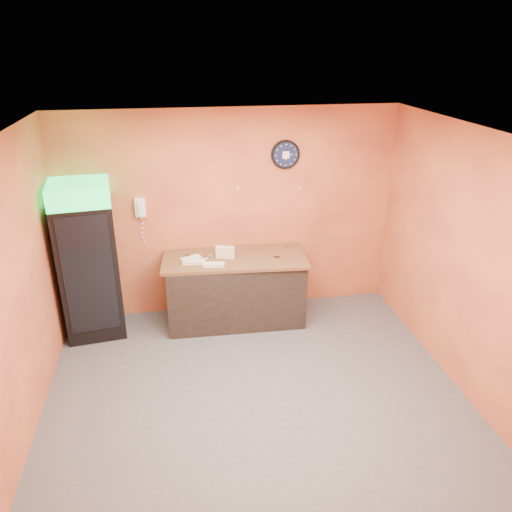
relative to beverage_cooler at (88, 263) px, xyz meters
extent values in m
plane|color=#47474C|center=(1.86, -1.60, -0.99)|extent=(4.50, 4.50, 0.00)
cube|color=orange|center=(1.86, 0.40, 0.41)|extent=(4.50, 0.02, 2.80)
cube|color=orange|center=(-0.39, -1.60, 0.41)|extent=(0.02, 4.00, 2.80)
cube|color=orange|center=(4.11, -1.60, 0.41)|extent=(0.02, 4.00, 2.80)
cube|color=white|center=(1.86, -1.60, 1.81)|extent=(4.50, 4.00, 0.02)
cube|color=black|center=(0.01, 0.05, -0.10)|extent=(0.79, 0.79, 1.77)
cube|color=#1BE95C|center=(0.01, 0.05, 0.91)|extent=(0.79, 0.79, 0.25)
cube|color=black|center=(-0.04, -0.31, -0.03)|extent=(0.58, 0.09, 1.52)
cube|color=black|center=(1.85, 0.00, -0.54)|extent=(1.82, 0.84, 0.90)
cylinder|color=black|center=(2.59, 0.37, 1.20)|extent=(0.38, 0.05, 0.38)
cylinder|color=#0F1433|center=(2.59, 0.34, 1.20)|extent=(0.32, 0.01, 0.32)
cube|color=white|center=(2.59, 0.34, 1.20)|extent=(0.09, 0.00, 0.09)
cube|color=white|center=(0.68, 0.35, 0.58)|extent=(0.13, 0.08, 0.25)
cube|color=white|center=(0.68, 0.30, 0.58)|extent=(0.06, 0.04, 0.20)
cube|color=brown|center=(1.85, 0.00, -0.07)|extent=(1.94, 0.96, 0.04)
cube|color=beige|center=(1.73, 0.00, -0.02)|extent=(0.26, 0.15, 0.05)
cube|color=beige|center=(1.73, 0.00, 0.03)|extent=(0.26, 0.15, 0.05)
cube|color=beige|center=(1.73, 0.00, 0.08)|extent=(0.26, 0.15, 0.05)
cube|color=silver|center=(1.32, -0.12, -0.03)|extent=(0.30, 0.15, 0.04)
cube|color=silver|center=(1.56, -0.24, -0.03)|extent=(0.28, 0.14, 0.04)
cube|color=silver|center=(1.28, 0.00, -0.03)|extent=(0.28, 0.22, 0.04)
cylinder|color=silver|center=(1.54, -0.02, -0.02)|extent=(0.06, 0.06, 0.06)
camera|label=1|loc=(1.12, -5.96, 2.59)|focal=35.00mm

